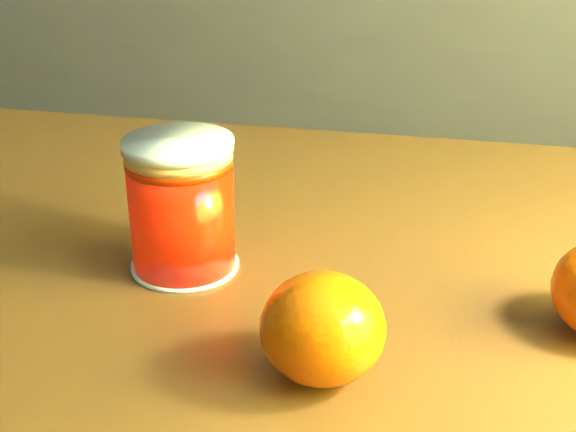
% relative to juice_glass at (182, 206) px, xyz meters
% --- Properties ---
extents(kitchen_counter, '(3.15, 0.60, 0.90)m').
position_rel_juice_glass_xyz_m(kitchen_counter, '(-0.67, 1.32, -0.42)').
color(kitchen_counter, '#555459').
rests_on(kitchen_counter, ground).
extents(juice_glass, '(0.08, 0.08, 0.10)m').
position_rel_juice_glass_xyz_m(juice_glass, '(0.00, 0.00, 0.00)').
color(juice_glass, '#FF1C05').
rests_on(juice_glass, table).
extents(orange_front, '(0.09, 0.09, 0.06)m').
position_rel_juice_glass_xyz_m(orange_front, '(0.13, -0.09, -0.02)').
color(orange_front, '#E05A04').
rests_on(orange_front, table).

